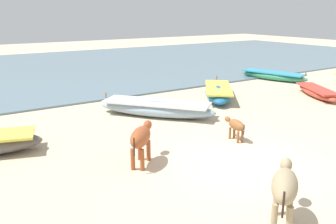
% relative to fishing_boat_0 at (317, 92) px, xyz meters
% --- Properties ---
extents(ground, '(80.00, 80.00, 0.00)m').
position_rel_fishing_boat_0_xyz_m(ground, '(-8.06, -3.48, -0.22)').
color(ground, beige).
extents(sea_water, '(60.00, 20.00, 0.08)m').
position_rel_fishing_boat_0_xyz_m(sea_water, '(-8.06, 14.56, -0.18)').
color(sea_water, slate).
rests_on(sea_water, ground).
extents(fishing_boat_0, '(2.26, 3.16, 0.60)m').
position_rel_fishing_boat_0_xyz_m(fishing_boat_0, '(0.00, 0.00, 0.00)').
color(fishing_boat_0, '#B74733').
rests_on(fishing_boat_0, ground).
extents(fishing_boat_2, '(3.18, 3.61, 0.73)m').
position_rel_fishing_boat_0_xyz_m(fishing_boat_2, '(-3.95, 2.18, 0.07)').
color(fishing_boat_2, '#1E669E').
rests_on(fishing_boat_2, ground).
extents(fishing_boat_5, '(1.90, 3.99, 0.66)m').
position_rel_fishing_boat_0_xyz_m(fishing_boat_5, '(1.63, 3.90, 0.03)').
color(fishing_boat_5, '#338C66').
rests_on(fishing_boat_5, ground).
extents(fishing_boat_6, '(3.64, 4.15, 0.75)m').
position_rel_fishing_boat_0_xyz_m(fishing_boat_6, '(-7.65, 1.35, 0.08)').
color(fishing_boat_6, '#8CA5B7').
rests_on(fishing_boat_6, ground).
extents(cow_adult_rust, '(1.23, 1.24, 0.97)m').
position_rel_fishing_boat_0_xyz_m(cow_adult_rust, '(-10.25, -2.14, 0.48)').
color(cow_adult_rust, '#9E4C28').
rests_on(cow_adult_rust, ground).
extents(calf_near_brown, '(0.39, 0.98, 0.64)m').
position_rel_fishing_boat_0_xyz_m(calf_near_brown, '(-7.06, -2.15, 0.24)').
color(calf_near_brown, brown).
rests_on(calf_near_brown, ground).
extents(cow_second_adult_dun, '(1.39, 1.18, 1.02)m').
position_rel_fishing_boat_0_xyz_m(cow_second_adult_dun, '(-9.45, -5.85, 0.51)').
color(cow_second_adult_dun, tan).
rests_on(cow_second_adult_dun, ground).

